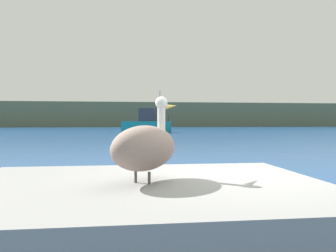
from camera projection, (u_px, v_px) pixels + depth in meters
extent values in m
plane|color=#194C93|center=(239.00, 222.00, 4.21)|extent=(260.00, 260.00, 0.00)
cube|color=#5B664C|center=(132.00, 115.00, 77.25)|extent=(140.00, 12.71, 5.36)
cube|color=gray|center=(145.00, 213.00, 3.49)|extent=(3.83, 2.82, 0.64)
ellipsoid|color=gray|center=(145.00, 148.00, 3.48)|extent=(0.97, 1.10, 0.48)
cylinder|color=white|center=(161.00, 123.00, 3.78)|extent=(0.09, 0.09, 0.38)
sphere|color=white|center=(161.00, 103.00, 3.78)|extent=(0.14, 0.14, 0.14)
cone|color=gold|center=(171.00, 106.00, 3.99)|extent=(0.24, 0.30, 0.09)
cylinder|color=#4C4742|center=(136.00, 177.00, 3.48)|extent=(0.03, 0.03, 0.12)
cylinder|color=#4C4742|center=(149.00, 178.00, 3.40)|extent=(0.03, 0.03, 0.12)
cube|color=teal|center=(146.00, 127.00, 37.05)|extent=(5.57, 3.67, 1.24)
cube|color=#2D333D|center=(148.00, 115.00, 36.98)|extent=(2.09, 1.91, 1.45)
cylinder|color=#B2B2B2|center=(160.00, 106.00, 36.54)|extent=(0.12, 0.12, 3.41)
cylinder|color=#3F382D|center=(168.00, 118.00, 36.28)|extent=(0.10, 0.10, 0.70)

